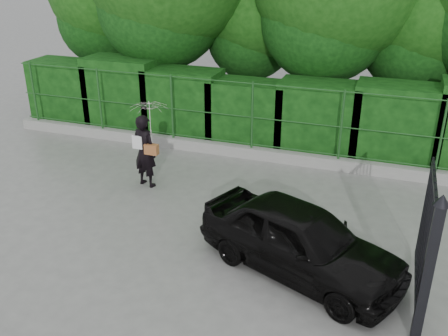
% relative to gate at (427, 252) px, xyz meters
% --- Properties ---
extents(ground, '(80.00, 80.00, 0.00)m').
position_rel_gate_xyz_m(ground, '(-4.60, 0.72, -1.19)').
color(ground, gray).
extents(kerb, '(14.00, 0.25, 0.30)m').
position_rel_gate_xyz_m(kerb, '(-4.60, 5.22, -1.04)').
color(kerb, '#9E9E99').
rests_on(kerb, ground).
extents(fence, '(14.13, 0.06, 1.80)m').
position_rel_gate_xyz_m(fence, '(-4.38, 5.22, 0.01)').
color(fence, '#205220').
rests_on(fence, kerb).
extents(hedge, '(14.20, 1.20, 2.29)m').
position_rel_gate_xyz_m(hedge, '(-4.51, 6.22, -0.15)').
color(hedge, black).
rests_on(hedge, ground).
extents(gate, '(0.22, 2.33, 2.36)m').
position_rel_gate_xyz_m(gate, '(0.00, 0.00, 0.00)').
color(gate, black).
rests_on(gate, ground).
extents(woman, '(0.95, 0.90, 2.07)m').
position_rel_gate_xyz_m(woman, '(-6.00, 2.83, 0.14)').
color(woman, black).
rests_on(woman, ground).
extents(car, '(4.01, 2.82, 1.27)m').
position_rel_gate_xyz_m(car, '(-1.96, 0.59, -0.55)').
color(car, black).
rests_on(car, ground).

